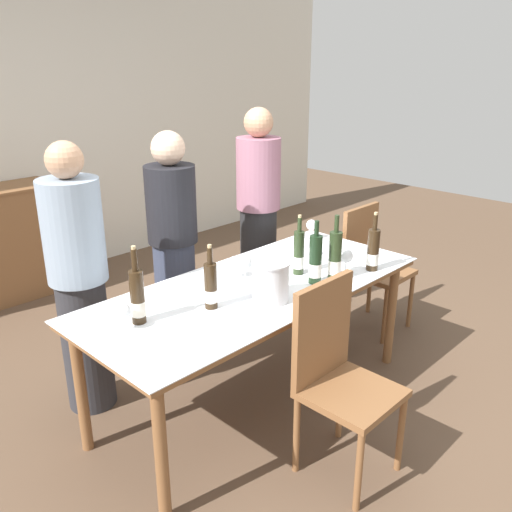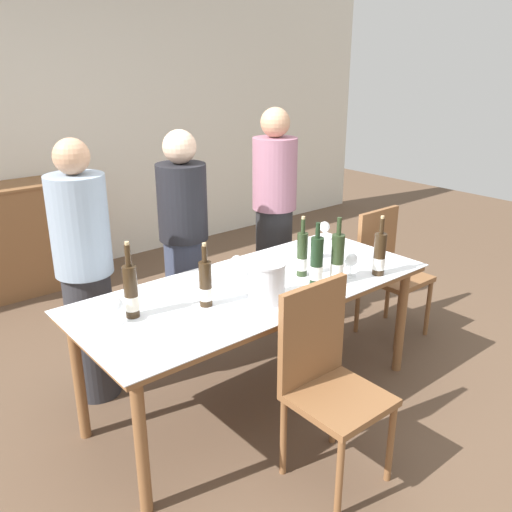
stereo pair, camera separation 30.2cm
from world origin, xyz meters
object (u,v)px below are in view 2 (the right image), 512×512
ice_bucket (267,281)px  chair_near_front (326,372)px  wine_glass_2 (351,260)px  wine_glass_1 (324,227)px  wine_bottle_4 (337,261)px  wine_bottle_0 (317,263)px  wine_glass_3 (116,306)px  wine_glass_4 (247,263)px  wine_bottle_2 (206,284)px  wine_glass_0 (314,245)px  dining_table (256,296)px  wine_bottle_3 (131,292)px  sideboard_cabinet (17,239)px  wine_bottle_1 (302,255)px  person_guest_left (184,246)px  wine_glass_5 (237,262)px  chair_right_end (387,264)px  wine_bottle_5 (379,255)px  person_host (85,276)px  person_guest_right (274,219)px

ice_bucket → chair_near_front: bearing=-93.1°
wine_glass_2 → wine_glass_1: bearing=56.9°
wine_bottle_4 → wine_bottle_0: bearing=154.5°
wine_bottle_0 → chair_near_front: 0.68m
wine_glass_3 → wine_glass_4: bearing=0.8°
wine_bottle_2 → wine_glass_4: wine_bottle_2 is taller
wine_glass_0 → wine_glass_1: wine_glass_1 is taller
dining_table → wine_bottle_4: (0.38, -0.27, 0.21)m
wine_bottle_3 → wine_glass_4: (0.73, -0.01, -0.02)m
sideboard_cabinet → wine_bottle_1: wine_bottle_1 is taller
wine_bottle_2 → person_guest_left: bearing=64.4°
wine_bottle_4 → wine_glass_5: (-0.38, 0.44, -0.05)m
wine_bottle_0 → wine_glass_2: (0.25, -0.04, -0.03)m
sideboard_cabinet → wine_glass_3: sideboard_cabinet is taller
dining_table → ice_bucket: (-0.09, -0.19, 0.18)m
wine_bottle_4 → chair_near_front: bearing=-141.2°
wine_bottle_4 → dining_table: bearing=145.0°
wine_glass_3 → wine_bottle_3: bearing=11.8°
dining_table → wine_bottle_1: wine_bottle_1 is taller
chair_right_end → wine_glass_4: bearing=180.0°
wine_glass_3 → chair_right_end: bearing=0.3°
dining_table → wine_bottle_5: bearing=-26.7°
wine_glass_2 → wine_glass_3: size_ratio=1.11×
wine_bottle_4 → wine_glass_1: (0.50, 0.57, -0.04)m
wine_bottle_2 → wine_bottle_5: size_ratio=0.95×
wine_glass_4 → chair_near_front: chair_near_front is taller
sideboard_cabinet → wine_bottle_1: (0.85, -2.67, 0.41)m
sideboard_cabinet → wine_glass_2: (1.06, -2.87, 0.38)m
wine_bottle_0 → wine_glass_4: bearing=131.5°
wine_bottle_0 → wine_glass_5: bearing=124.5°
chair_near_front → wine_glass_4: bearing=81.3°
wine_glass_2 → person_guest_left: bearing=114.8°
person_host → person_guest_left: (0.75, 0.10, -0.01)m
wine_glass_1 → chair_near_front: chair_near_front is taller
wine_bottle_0 → wine_glass_1: 0.80m
wine_glass_0 → chair_right_end: bearing=-1.1°
wine_glass_2 → wine_bottle_5: bearing=-30.2°
wine_bottle_2 → wine_bottle_4: size_ratio=0.88×
wine_glass_5 → wine_bottle_0: bearing=-55.5°
wine_bottle_0 → wine_bottle_1: wine_bottle_0 is taller
person_guest_right → wine_bottle_3: bearing=-156.4°
wine_glass_0 → person_host: size_ratio=0.08×
wine_glass_3 → person_guest_left: (0.85, 0.72, -0.07)m
wine_bottle_5 → wine_glass_5: (-0.67, 0.51, -0.03)m
wine_bottle_1 → wine_bottle_4: (0.07, -0.21, 0.01)m
wine_bottle_2 → wine_glass_3: wine_bottle_2 is taller
wine_glass_4 → person_guest_left: person_guest_left is taller
wine_bottle_2 → wine_glass_5: size_ratio=2.60×
wine_bottle_5 → wine_glass_2: bearing=149.8°
wine_bottle_3 → sideboard_cabinet: bearing=85.9°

